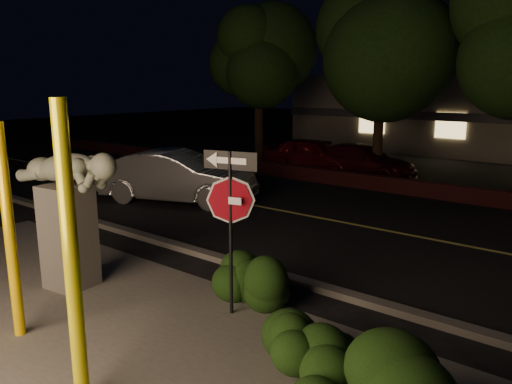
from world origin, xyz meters
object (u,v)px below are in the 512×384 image
yellow_pole_right (71,259)px  yellow_pole_left (10,233)px  sculpture (68,204)px  parked_car_red (313,155)px  parked_car_darkred (362,161)px  silver_sedan (177,177)px  signpost (230,201)px

yellow_pole_right → yellow_pole_left: bearing=171.4°
sculpture → parked_car_red: bearing=96.5°
parked_car_darkred → yellow_pole_left: bearing=-170.2°
yellow_pole_right → silver_sedan: (-6.40, 7.37, -0.92)m
yellow_pole_left → parked_car_red: (-3.95, 14.09, -0.83)m
signpost → sculpture: signpost is taller
yellow_pole_right → sculpture: yellow_pole_right is taller
silver_sedan → parked_car_red: bearing=-24.0°
yellow_pole_left → signpost: size_ratio=1.19×
sculpture → parked_car_darkred: size_ratio=0.58×
signpost → parked_car_darkred: signpost is taller
yellow_pole_left → signpost: yellow_pole_left is taller
yellow_pole_right → sculpture: size_ratio=1.38×
parked_car_red → yellow_pole_right: bearing=-165.5°
yellow_pole_right → parked_car_red: size_ratio=0.83×
yellow_pole_right → silver_sedan: 9.80m
yellow_pole_right → signpost: bearing=92.5°
yellow_pole_right → silver_sedan: size_ratio=0.72×
signpost → sculpture: (-2.89, -0.94, -0.30)m
silver_sedan → yellow_pole_right: bearing=-159.8°
sculpture → silver_sedan: size_ratio=0.52×
yellow_pole_right → parked_car_darkred: (-3.94, 14.62, -1.08)m
silver_sedan → parked_car_darkred: (2.46, 7.26, -0.16)m
parked_car_red → parked_car_darkred: (2.07, 0.22, -0.08)m
yellow_pole_right → parked_car_red: bearing=112.6°
sculpture → parked_car_darkred: (-0.93, 12.86, -0.90)m
signpost → parked_car_red: signpost is taller
parked_car_darkred → silver_sedan: bearing=163.5°
signpost → sculpture: 3.05m
parked_car_red → yellow_pole_left: bearing=-172.4°
yellow_pole_left → sculpture: bearing=123.4°
silver_sedan → parked_car_darkred: silver_sedan is taller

